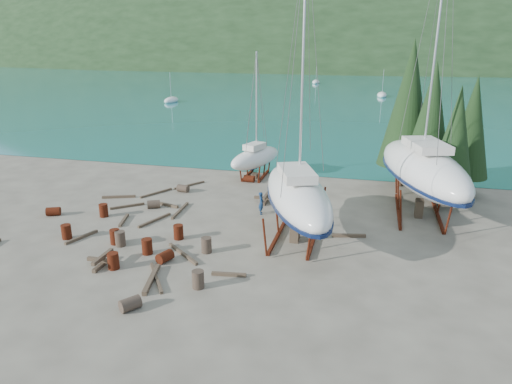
% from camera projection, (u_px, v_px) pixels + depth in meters
% --- Properties ---
extents(ground, '(600.00, 600.00, 0.00)m').
position_uv_depth(ground, '(217.00, 241.00, 26.92)').
color(ground, '#5A5247').
rests_on(ground, ground).
extents(bay_water, '(700.00, 700.00, 0.00)m').
position_uv_depth(bay_water, '(364.00, 59.00, 316.88)').
color(bay_water, '#176D73').
rests_on(bay_water, ground).
extents(far_hill, '(800.00, 360.00, 110.00)m').
position_uv_depth(far_hill, '(365.00, 59.00, 321.49)').
color(far_hill, black).
rests_on(far_hill, ground).
extents(far_house_left, '(6.60, 5.60, 5.60)m').
position_uv_depth(far_house_left, '(227.00, 61.00, 214.99)').
color(far_house_left, beige).
rests_on(far_house_left, ground).
extents(far_house_center, '(6.60, 5.60, 5.60)m').
position_uv_depth(far_house_center, '(312.00, 62.00, 205.60)').
color(far_house_center, beige).
rests_on(far_house_center, ground).
extents(far_house_right, '(6.60, 5.60, 5.60)m').
position_uv_depth(far_house_right, '(429.00, 63.00, 193.87)').
color(far_house_right, beige).
rests_on(far_house_right, ground).
extents(cypress_near_right, '(3.60, 3.60, 10.00)m').
position_uv_depth(cypress_near_right, '(431.00, 120.00, 33.22)').
color(cypress_near_right, black).
rests_on(cypress_near_right, ground).
extents(cypress_mid_right, '(3.06, 3.06, 8.50)m').
position_uv_depth(cypress_mid_right, '(455.00, 138.00, 31.30)').
color(cypress_mid_right, black).
rests_on(cypress_mid_right, ground).
extents(cypress_back_left, '(4.14, 4.14, 11.50)m').
position_uv_depth(cypress_back_left, '(409.00, 104.00, 35.15)').
color(cypress_back_left, black).
rests_on(cypress_back_left, ground).
extents(cypress_far_right, '(3.24, 3.24, 9.00)m').
position_uv_depth(cypress_far_right, '(471.00, 127.00, 33.62)').
color(cypress_far_right, black).
rests_on(cypress_far_right, ground).
extents(moored_boat_left, '(2.00, 5.00, 6.05)m').
position_uv_depth(moored_boat_left, '(171.00, 100.00, 89.07)').
color(moored_boat_left, white).
rests_on(moored_boat_left, ground).
extents(moored_boat_mid, '(2.00, 5.00, 6.05)m').
position_uv_depth(moored_boat_mid, '(382.00, 95.00, 98.10)').
color(moored_boat_mid, white).
rests_on(moored_boat_mid, ground).
extents(moored_boat_far, '(2.00, 5.00, 6.05)m').
position_uv_depth(moored_boat_far, '(316.00, 82.00, 129.93)').
color(moored_boat_far, white).
rests_on(moored_boat_far, ground).
extents(large_sailboat_near, '(6.75, 11.07, 16.81)m').
position_uv_depth(large_sailboat_near, '(297.00, 195.00, 26.60)').
color(large_sailboat_near, white).
rests_on(large_sailboat_near, ground).
extents(large_sailboat_far, '(6.93, 13.02, 19.77)m').
position_uv_depth(large_sailboat_far, '(423.00, 168.00, 30.25)').
color(large_sailboat_far, white).
rests_on(large_sailboat_far, ground).
extents(small_sailboat_shore, '(4.19, 6.85, 10.48)m').
position_uv_depth(small_sailboat_shore, '(256.00, 157.00, 39.28)').
color(small_sailboat_shore, white).
rests_on(small_sailboat_shore, ground).
extents(worker, '(0.50, 0.64, 1.55)m').
position_uv_depth(worker, '(261.00, 203.00, 30.97)').
color(worker, '#11294C').
rests_on(worker, ground).
extents(drum_0, '(0.58, 0.58, 0.88)m').
position_uv_depth(drum_0, '(66.00, 232.00, 27.14)').
color(drum_0, '#612210').
rests_on(drum_0, ground).
extents(drum_1, '(0.99, 1.05, 0.58)m').
position_uv_depth(drum_1, '(130.00, 304.00, 19.93)').
color(drum_1, '#2D2823').
rests_on(drum_1, ground).
extents(drum_2, '(1.04, 0.88, 0.58)m').
position_uv_depth(drum_2, '(53.00, 211.00, 30.82)').
color(drum_2, '#612210').
rests_on(drum_2, ground).
extents(drum_3, '(0.58, 0.58, 0.88)m').
position_uv_depth(drum_3, '(113.00, 261.00, 23.51)').
color(drum_3, '#612210').
rests_on(drum_3, ground).
extents(drum_4, '(0.91, 0.62, 0.58)m').
position_uv_depth(drum_4, '(249.00, 179.00, 38.19)').
color(drum_4, '#612210').
rests_on(drum_4, ground).
extents(drum_5, '(0.58, 0.58, 0.88)m').
position_uv_depth(drum_5, '(206.00, 245.00, 25.35)').
color(drum_5, '#2D2823').
rests_on(drum_5, ground).
extents(drum_8, '(0.58, 0.58, 0.88)m').
position_uv_depth(drum_8, '(104.00, 210.00, 30.59)').
color(drum_8, '#612210').
rests_on(drum_8, ground).
extents(drum_9, '(0.96, 0.71, 0.58)m').
position_uv_depth(drum_9, '(183.00, 188.00, 35.68)').
color(drum_9, '#2D2823').
rests_on(drum_9, ground).
extents(drum_10, '(0.58, 0.58, 0.88)m').
position_uv_depth(drum_10, '(115.00, 237.00, 26.44)').
color(drum_10, '#612210').
rests_on(drum_10, ground).
extents(drum_12, '(0.85, 1.03, 0.58)m').
position_uv_depth(drum_12, '(165.00, 257.00, 24.31)').
color(drum_12, '#612210').
rests_on(drum_12, ground).
extents(drum_13, '(0.58, 0.58, 0.88)m').
position_uv_depth(drum_13, '(147.00, 246.00, 25.18)').
color(drum_13, '#612210').
rests_on(drum_13, ground).
extents(drum_14, '(0.58, 0.58, 0.88)m').
position_uv_depth(drum_14, '(178.00, 232.00, 27.10)').
color(drum_14, '#612210').
rests_on(drum_14, ground).
extents(drum_15, '(1.05, 0.92, 0.58)m').
position_uv_depth(drum_15, '(154.00, 204.00, 32.19)').
color(drum_15, '#2D2823').
rests_on(drum_15, ground).
extents(drum_16, '(0.58, 0.58, 0.88)m').
position_uv_depth(drum_16, '(120.00, 239.00, 26.17)').
color(drum_16, '#2D2823').
rests_on(drum_16, ground).
extents(drum_17, '(0.58, 0.58, 0.88)m').
position_uv_depth(drum_17, '(198.00, 279.00, 21.68)').
color(drum_17, '#2D2823').
rests_on(drum_17, ground).
extents(timber_0, '(1.72, 2.53, 0.14)m').
position_uv_depth(timber_0, '(189.00, 185.00, 37.24)').
color(timber_0, brown).
rests_on(timber_0, ground).
extents(timber_1, '(2.00, 0.61, 0.19)m').
position_uv_depth(timber_1, '(349.00, 236.00, 27.45)').
color(timber_1, brown).
rests_on(timber_1, ground).
extents(timber_2, '(2.37, 1.03, 0.19)m').
position_uv_depth(timber_2, '(119.00, 197.00, 34.35)').
color(timber_2, brown).
rests_on(timber_2, ground).
extents(timber_3, '(1.93, 2.64, 0.15)m').
position_uv_depth(timber_3, '(156.00, 278.00, 22.59)').
color(timber_3, brown).
rests_on(timber_3, ground).
extents(timber_4, '(0.70, 1.99, 0.17)m').
position_uv_depth(timber_4, '(124.00, 220.00, 29.84)').
color(timber_4, brown).
rests_on(timber_4, ground).
extents(timber_5, '(2.52, 2.10, 0.16)m').
position_uv_depth(timber_5, '(183.00, 254.00, 25.12)').
color(timber_5, brown).
rests_on(timber_5, ground).
extents(timber_6, '(0.76, 1.97, 0.19)m').
position_uv_depth(timber_6, '(297.00, 186.00, 36.97)').
color(timber_6, brown).
rests_on(timber_6, ground).
extents(timber_7, '(1.77, 0.40, 0.17)m').
position_uv_depth(timber_7, '(229.00, 274.00, 22.88)').
color(timber_7, brown).
rests_on(timber_7, ground).
extents(timber_8, '(1.97, 0.70, 0.19)m').
position_uv_depth(timber_8, '(167.00, 205.00, 32.66)').
color(timber_8, brown).
rests_on(timber_8, ground).
extents(timber_10, '(0.35, 3.11, 0.16)m').
position_uv_depth(timber_10, '(180.00, 210.00, 31.58)').
color(timber_10, brown).
rests_on(timber_10, ground).
extents(timber_11, '(1.08, 2.73, 0.15)m').
position_uv_depth(timber_11, '(155.00, 220.00, 29.86)').
color(timber_11, brown).
rests_on(timber_11, ground).
extents(timber_12, '(0.87, 2.20, 0.17)m').
position_uv_depth(timber_12, '(82.00, 237.00, 27.25)').
color(timber_12, brown).
rests_on(timber_12, ground).
extents(timber_15, '(1.50, 2.65, 0.15)m').
position_uv_depth(timber_15, '(156.00, 193.00, 35.28)').
color(timber_15, brown).
rests_on(timber_15, ground).
extents(timber_16, '(0.85, 2.78, 0.23)m').
position_uv_depth(timber_16, '(151.00, 279.00, 22.35)').
color(timber_16, brown).
rests_on(timber_16, ground).
extents(timber_17, '(1.92, 1.70, 0.16)m').
position_uv_depth(timber_17, '(127.00, 206.00, 32.43)').
color(timber_17, brown).
rests_on(timber_17, ground).
extents(timber_pile_fore, '(1.80, 1.80, 0.60)m').
position_uv_depth(timber_pile_fore, '(103.00, 260.00, 23.88)').
color(timber_pile_fore, brown).
rests_on(timber_pile_fore, ground).
extents(timber_pile_aft, '(1.80, 1.80, 0.60)m').
position_uv_depth(timber_pile_aft, '(266.00, 198.00, 33.43)').
color(timber_pile_aft, brown).
rests_on(timber_pile_aft, ground).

